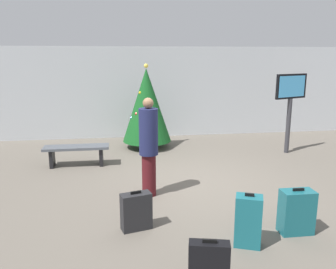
{
  "coord_description": "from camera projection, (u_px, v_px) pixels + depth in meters",
  "views": [
    {
      "loc": [
        -1.43,
        -6.52,
        2.54
      ],
      "look_at": [
        -0.39,
        0.66,
        0.9
      ],
      "focal_mm": 37.09,
      "sensor_mm": 36.0,
      "label": 1
    }
  ],
  "objects": [
    {
      "name": "waiting_bench",
      "position": [
        77.0,
        151.0,
        8.16
      ],
      "size": [
        1.51,
        0.44,
        0.48
      ],
      "color": "#4C5159",
      "rests_on": "ground_plane"
    },
    {
      "name": "suitcase_3",
      "position": [
        136.0,
        211.0,
        5.17
      ],
      "size": [
        0.48,
        0.31,
        0.6
      ],
      "color": "#232326",
      "rests_on": "ground_plane"
    },
    {
      "name": "suitcase_0",
      "position": [
        209.0,
        266.0,
        3.81
      ],
      "size": [
        0.48,
        0.27,
        0.61
      ],
      "color": "black",
      "rests_on": "ground_plane"
    },
    {
      "name": "ground_plane",
      "position": [
        191.0,
        184.0,
        7.05
      ],
      "size": [
        16.0,
        16.0,
        0.0
      ],
      "primitive_type": "plane",
      "color": "#665E54"
    },
    {
      "name": "traveller_0",
      "position": [
        149.0,
        145.0,
        6.29
      ],
      "size": [
        0.49,
        0.49,
        1.83
      ],
      "color": "#4C1419",
      "rests_on": "ground_plane"
    },
    {
      "name": "suitcase_1",
      "position": [
        248.0,
        221.0,
        4.7
      ],
      "size": [
        0.42,
        0.36,
        0.76
      ],
      "color": "#19606B",
      "rests_on": "ground_plane"
    },
    {
      "name": "back_wall",
      "position": [
        163.0,
        92.0,
        11.08
      ],
      "size": [
        16.0,
        0.2,
        2.84
      ],
      "primitive_type": "cube",
      "color": "#B7BCC1",
      "rests_on": "ground_plane"
    },
    {
      "name": "holiday_tree",
      "position": [
        147.0,
        105.0,
        9.62
      ],
      "size": [
        1.36,
        1.36,
        2.35
      ],
      "color": "#4C3319",
      "rests_on": "ground_plane"
    },
    {
      "name": "suitcase_2",
      "position": [
        297.0,
        212.0,
        5.05
      ],
      "size": [
        0.48,
        0.27,
        0.69
      ],
      "color": "#19606B",
      "rests_on": "ground_plane"
    },
    {
      "name": "flight_info_kiosk",
      "position": [
        290.0,
        97.0,
        9.03
      ],
      "size": [
        0.98,
        0.43,
        2.1
      ],
      "color": "#333338",
      "rests_on": "ground_plane"
    }
  ]
}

